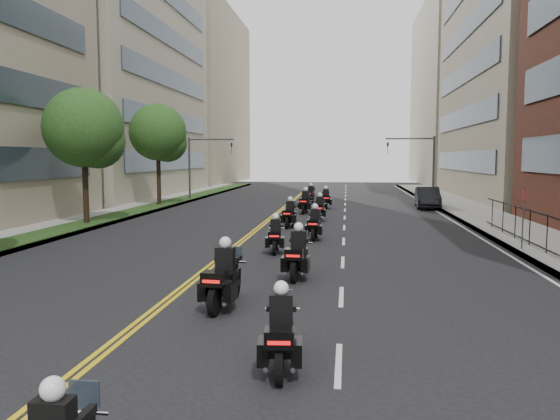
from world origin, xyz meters
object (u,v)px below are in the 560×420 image
at_px(motorcycle_8, 305,203).
at_px(motorcycle_5, 315,225).
at_px(motorcycle_3, 298,256).
at_px(motorcycle_10, 311,195).
at_px(motorcycle_4, 275,237).
at_px(motorcycle_6, 290,215).
at_px(motorcycle_2, 224,280).
at_px(motorcycle_9, 326,199).
at_px(motorcycle_7, 320,210).
at_px(motorcycle_1, 281,335).
at_px(parked_sedan, 427,198).

bearing_deg(motorcycle_8, motorcycle_5, -79.72).
relative_size(motorcycle_3, motorcycle_10, 1.06).
distance_m(motorcycle_4, motorcycle_5, 3.94).
bearing_deg(motorcycle_4, motorcycle_6, 87.52).
bearing_deg(motorcycle_2, motorcycle_9, 91.30).
bearing_deg(motorcycle_2, motorcycle_8, 93.86).
bearing_deg(motorcycle_7, motorcycle_6, -113.80).
xyz_separation_m(motorcycle_2, motorcycle_8, (0.27, 23.87, -0.01)).
xyz_separation_m(motorcycle_1, motorcycle_5, (-0.32, 15.84, 0.03)).
xyz_separation_m(motorcycle_5, parked_sedan, (7.56, 16.89, 0.13)).
distance_m(motorcycle_3, motorcycle_9, 23.96).
bearing_deg(motorcycle_9, motorcycle_4, -98.58).
distance_m(motorcycle_6, parked_sedan, 15.56).
bearing_deg(motorcycle_2, motorcycle_5, 86.75).
distance_m(motorcycle_2, motorcycle_4, 8.26).
distance_m(motorcycle_2, parked_sedan, 30.27).
bearing_deg(parked_sedan, motorcycle_5, -110.51).
distance_m(motorcycle_1, motorcycle_5, 15.85).
bearing_deg(motorcycle_1, motorcycle_5, 86.46).
xyz_separation_m(motorcycle_4, motorcycle_10, (-0.17, 24.12, 0.04)).
distance_m(motorcycle_3, motorcycle_5, 8.25).
height_order(motorcycle_7, motorcycle_9, motorcycle_9).
distance_m(motorcycle_9, parked_sedan, 7.72).
relative_size(motorcycle_10, parked_sedan, 0.47).
distance_m(motorcycle_1, motorcycle_8, 27.81).
height_order(motorcycle_4, motorcycle_6, motorcycle_6).
relative_size(motorcycle_3, motorcycle_6, 1.05).
xyz_separation_m(motorcycle_3, motorcycle_8, (-1.30, 20.17, 0.01)).
bearing_deg(motorcycle_10, motorcycle_6, -82.76).
distance_m(motorcycle_2, motorcycle_9, 27.71).
bearing_deg(motorcycle_4, motorcycle_3, -78.16).
relative_size(motorcycle_2, parked_sedan, 0.51).
height_order(motorcycle_6, parked_sedan, motorcycle_6).
height_order(motorcycle_4, motorcycle_5, motorcycle_5).
xyz_separation_m(motorcycle_4, motorcycle_6, (-0.26, 8.02, 0.04)).
height_order(motorcycle_6, motorcycle_9, motorcycle_9).
relative_size(motorcycle_7, parked_sedan, 0.48).
bearing_deg(motorcycle_4, motorcycle_10, 86.08).
bearing_deg(motorcycle_5, motorcycle_2, -95.31).
bearing_deg(motorcycle_10, motorcycle_2, -82.60).
bearing_deg(motorcycle_10, motorcycle_4, -82.05).
bearing_deg(motorcycle_10, motorcycle_1, -79.51).
distance_m(motorcycle_8, parked_sedan, 10.20).
height_order(motorcycle_5, parked_sedan, motorcycle_5).
height_order(motorcycle_3, motorcycle_8, motorcycle_8).
height_order(motorcycle_4, motorcycle_8, motorcycle_8).
xyz_separation_m(motorcycle_1, motorcycle_6, (-1.95, 20.17, 0.03)).
height_order(motorcycle_7, parked_sedan, motorcycle_7).
bearing_deg(motorcycle_2, motorcycle_4, 92.75).
relative_size(motorcycle_1, motorcycle_9, 0.95).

